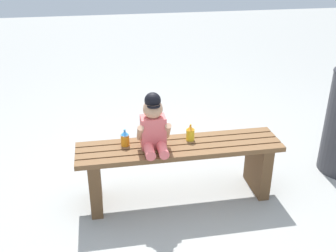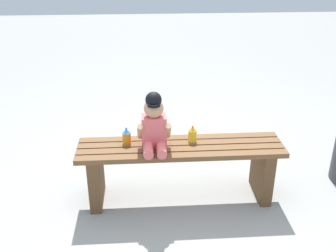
{
  "view_description": "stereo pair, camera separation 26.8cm",
  "coord_description": "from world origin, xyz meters",
  "px_view_note": "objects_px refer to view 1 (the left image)",
  "views": [
    {
      "loc": [
        -0.52,
        -2.43,
        1.77
      ],
      "look_at": [
        -0.09,
        -0.05,
        0.62
      ],
      "focal_mm": 42.4,
      "sensor_mm": 36.0,
      "label": 1
    },
    {
      "loc": [
        -0.26,
        -2.47,
        1.77
      ],
      "look_at": [
        -0.09,
        -0.05,
        0.62
      ],
      "focal_mm": 42.4,
      "sensor_mm": 36.0,
      "label": 2
    }
  ],
  "objects_px": {
    "child_figure": "(153,125)",
    "sippy_cup_left": "(125,138)",
    "park_bench": "(179,163)",
    "sippy_cup_right": "(190,133)"
  },
  "relations": [
    {
      "from": "child_figure",
      "to": "sippy_cup_left",
      "type": "xyz_separation_m",
      "value": [
        -0.19,
        0.07,
        -0.12
      ]
    },
    {
      "from": "child_figure",
      "to": "sippy_cup_right",
      "type": "height_order",
      "value": "child_figure"
    },
    {
      "from": "park_bench",
      "to": "sippy_cup_left",
      "type": "relative_size",
      "value": 11.81
    },
    {
      "from": "child_figure",
      "to": "park_bench",
      "type": "bearing_deg",
      "value": 2.38
    },
    {
      "from": "sippy_cup_left",
      "to": "park_bench",
      "type": "bearing_deg",
      "value": -9.11
    },
    {
      "from": "sippy_cup_right",
      "to": "sippy_cup_left",
      "type": "bearing_deg",
      "value": 180.0
    },
    {
      "from": "park_bench",
      "to": "child_figure",
      "type": "relative_size",
      "value": 3.62
    },
    {
      "from": "child_figure",
      "to": "sippy_cup_left",
      "type": "height_order",
      "value": "child_figure"
    },
    {
      "from": "sippy_cup_left",
      "to": "sippy_cup_right",
      "type": "xyz_separation_m",
      "value": [
        0.47,
        0.0,
        0.0
      ]
    },
    {
      "from": "child_figure",
      "to": "sippy_cup_right",
      "type": "bearing_deg",
      "value": 13.94
    }
  ]
}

